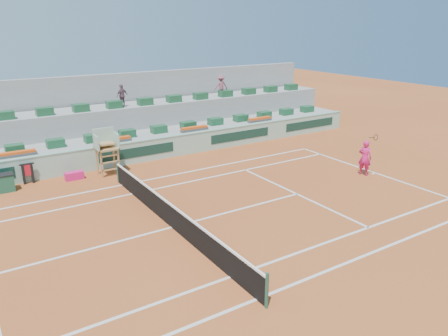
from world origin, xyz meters
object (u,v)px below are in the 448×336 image
Objects in this scene: player_bag at (74,176)px; drink_cooler_a at (5,183)px; tennis_player at (365,158)px; umpire_chair at (106,145)px.

drink_cooler_a reaches higher than player_bag.
drink_cooler_a is (-3.13, 0.10, 0.22)m from player_bag.
player_bag is 14.83m from tennis_player.
drink_cooler_a is 0.37× the size of tennis_player.
tennis_player reaches higher than player_bag.
player_bag is 2.19m from umpire_chair.
tennis_player is (15.97, -7.47, 0.51)m from drink_cooler_a.
tennis_player reaches higher than drink_cooler_a.
tennis_player is at bearing -29.85° from player_bag.
umpire_chair reaches higher than player_bag.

